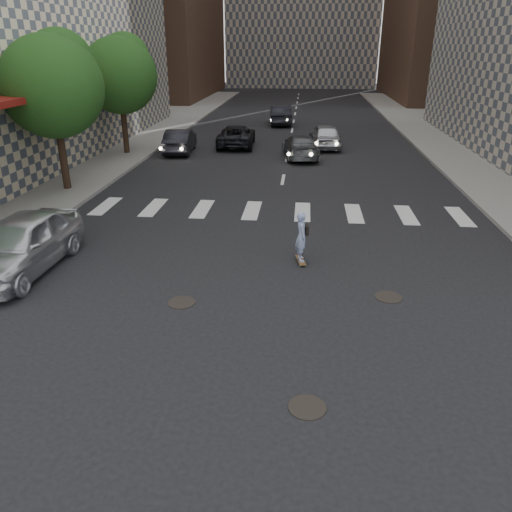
{
  "coord_description": "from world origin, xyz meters",
  "views": [
    {
      "loc": [
        0.97,
        -9.8,
        6.08
      ],
      "look_at": [
        -0.11,
        1.37,
        1.3
      ],
      "focal_mm": 35.0,
      "sensor_mm": 36.0,
      "label": 1
    }
  ],
  "objects": [
    {
      "name": "traffic_car_d",
      "position": [
        2.27,
        22.45,
        0.75
      ],
      "size": [
        2.12,
        4.55,
        1.51
      ],
      "primitive_type": "imported",
      "rotation": [
        0.0,
        0.0,
        3.22
      ],
      "color": "#BBBCC3",
      "rests_on": "ground"
    },
    {
      "name": "skateboarder",
      "position": [
        0.99,
        4.06,
        0.83
      ],
      "size": [
        0.46,
        0.82,
        1.58
      ],
      "rotation": [
        0.0,
        0.0,
        0.2
      ],
      "color": "brown",
      "rests_on": "ground"
    },
    {
      "name": "ground",
      "position": [
        0.0,
        0.0,
        0.0
      ],
      "size": [
        160.0,
        160.0,
        0.0
      ],
      "primitive_type": "plane",
      "color": "black",
      "rests_on": "ground"
    },
    {
      "name": "manhole_a",
      "position": [
        1.2,
        -2.5,
        0.01
      ],
      "size": [
        0.7,
        0.7,
        0.02
      ],
      "primitive_type": "cylinder",
      "color": "black",
      "rests_on": "ground"
    },
    {
      "name": "traffic_car_c",
      "position": [
        -3.37,
        22.3,
        0.67
      ],
      "size": [
        2.43,
        4.9,
        1.33
      ],
      "primitive_type": "imported",
      "rotation": [
        0.0,
        0.0,
        3.19
      ],
      "color": "black",
      "rests_on": "ground"
    },
    {
      "name": "tree_b",
      "position": [
        -9.45,
        11.14,
        4.65
      ],
      "size": [
        4.2,
        4.2,
        6.6
      ],
      "color": "#382619",
      "rests_on": "sidewalk_left"
    },
    {
      "name": "traffic_car_e",
      "position": [
        -1.03,
        32.0,
        0.77
      ],
      "size": [
        2.02,
        4.8,
        1.54
      ],
      "primitive_type": "imported",
      "rotation": [
        0.0,
        0.0,
        3.23
      ],
      "color": "black",
      "rests_on": "ground"
    },
    {
      "name": "manhole_b",
      "position": [
        -2.0,
        1.2,
        0.01
      ],
      "size": [
        0.7,
        0.7,
        0.02
      ],
      "primitive_type": "cylinder",
      "color": "black",
      "rests_on": "ground"
    },
    {
      "name": "silver_sedan",
      "position": [
        -7.0,
        2.73,
        0.81
      ],
      "size": [
        2.1,
        4.85,
        1.63
      ],
      "primitive_type": "imported",
      "rotation": [
        0.0,
        0.0,
        -0.04
      ],
      "color": "silver",
      "rests_on": "ground"
    },
    {
      "name": "sidewalk_left",
      "position": [
        -14.5,
        20.0,
        0.07
      ],
      "size": [
        13.0,
        80.0,
        0.15
      ],
      "primitive_type": "cube",
      "color": "gray",
      "rests_on": "ground"
    },
    {
      "name": "traffic_car_b",
      "position": [
        0.76,
        19.18,
        0.66
      ],
      "size": [
        2.39,
        4.73,
        1.32
      ],
      "primitive_type": "imported",
      "rotation": [
        0.0,
        0.0,
        3.27
      ],
      "color": "#53565A",
      "rests_on": "ground"
    },
    {
      "name": "tree_c",
      "position": [
        -9.45,
        19.14,
        4.65
      ],
      "size": [
        4.2,
        4.2,
        6.6
      ],
      "color": "#382619",
      "rests_on": "sidewalk_left"
    },
    {
      "name": "manhole_c",
      "position": [
        3.3,
        2.0,
        0.01
      ],
      "size": [
        0.7,
        0.7,
        0.02
      ],
      "primitive_type": "cylinder",
      "color": "black",
      "rests_on": "ground"
    },
    {
      "name": "traffic_car_a",
      "position": [
        -6.5,
        20.0,
        0.7
      ],
      "size": [
        1.82,
        4.35,
        1.4
      ],
      "primitive_type": "imported",
      "rotation": [
        0.0,
        0.0,
        3.22
      ],
      "color": "black",
      "rests_on": "ground"
    }
  ]
}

